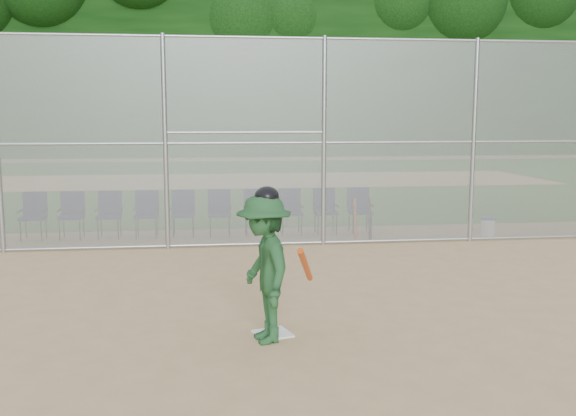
{
  "coord_description": "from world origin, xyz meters",
  "views": [
    {
      "loc": [
        -1.18,
        -7.18,
        2.49
      ],
      "look_at": [
        0.0,
        2.5,
        1.1
      ],
      "focal_mm": 40.0,
      "sensor_mm": 36.0,
      "label": 1
    }
  ],
  "objects": [
    {
      "name": "ground",
      "position": [
        0.0,
        0.0,
        0.0
      ],
      "size": [
        100.0,
        100.0,
        0.0
      ],
      "primitive_type": "plane",
      "color": "tan",
      "rests_on": "ground"
    },
    {
      "name": "grass_strip",
      "position": [
        0.0,
        18.0,
        0.01
      ],
      "size": [
        100.0,
        100.0,
        0.0
      ],
      "primitive_type": "plane",
      "color": "#2A601D",
      "rests_on": "ground"
    },
    {
      "name": "dirt_patch_far",
      "position": [
        0.0,
        18.0,
        0.01
      ],
      "size": [
        24.0,
        24.0,
        0.0
      ],
      "primitive_type": "plane",
      "color": "tan",
      "rests_on": "ground"
    },
    {
      "name": "backstop_fence",
      "position": [
        0.0,
        5.0,
        2.07
      ],
      "size": [
        16.09,
        0.09,
        4.0
      ],
      "color": "gray",
      "rests_on": "ground"
    },
    {
      "name": "treeline",
      "position": [
        0.0,
        20.0,
        5.5
      ],
      "size": [
        81.0,
        60.0,
        11.0
      ],
      "color": "black",
      "rests_on": "ground"
    },
    {
      "name": "home_plate",
      "position": [
        -0.49,
        -0.08,
        0.01
      ],
      "size": [
        0.49,
        0.49,
        0.02
      ],
      "primitive_type": "cube",
      "rotation": [
        0.0,
        0.0,
        0.31
      ],
      "color": "white",
      "rests_on": "ground"
    },
    {
      "name": "batter_at_plate",
      "position": [
        -0.6,
        -0.28,
        0.84
      ],
      "size": [
        0.94,
        1.35,
        1.75
      ],
      "color": "#1E4B26",
      "rests_on": "ground"
    },
    {
      "name": "water_cooler",
      "position": [
        4.61,
        5.53,
        0.2
      ],
      "size": [
        0.31,
        0.31,
        0.39
      ],
      "color": "white",
      "rests_on": "ground"
    },
    {
      "name": "spare_bats",
      "position": [
        1.9,
        5.48,
        0.42
      ],
      "size": [
        0.36,
        0.23,
        0.85
      ],
      "color": "#D84C14",
      "rests_on": "ground"
    },
    {
      "name": "chair_0",
      "position": [
        -4.78,
        6.23,
        0.48
      ],
      "size": [
        0.54,
        0.52,
        0.96
      ],
      "primitive_type": null,
      "color": "#10173E",
      "rests_on": "ground"
    },
    {
      "name": "chair_1",
      "position": [
        -4.02,
        6.23,
        0.48
      ],
      "size": [
        0.54,
        0.52,
        0.96
      ],
      "primitive_type": null,
      "color": "#10173E",
      "rests_on": "ground"
    },
    {
      "name": "chair_2",
      "position": [
        -3.27,
        6.23,
        0.48
      ],
      "size": [
        0.54,
        0.52,
        0.96
      ],
      "primitive_type": null,
      "color": "#10173E",
      "rests_on": "ground"
    },
    {
      "name": "chair_3",
      "position": [
        -2.51,
        6.23,
        0.48
      ],
      "size": [
        0.54,
        0.52,
        0.96
      ],
      "primitive_type": null,
      "color": "#10173E",
      "rests_on": "ground"
    },
    {
      "name": "chair_4",
      "position": [
        -1.75,
        6.23,
        0.48
      ],
      "size": [
        0.54,
        0.52,
        0.96
      ],
      "primitive_type": null,
      "color": "#10173E",
      "rests_on": "ground"
    },
    {
      "name": "chair_5",
      "position": [
        -1.0,
        6.23,
        0.48
      ],
      "size": [
        0.54,
        0.52,
        0.96
      ],
      "primitive_type": null,
      "color": "#10173E",
      "rests_on": "ground"
    },
    {
      "name": "chair_6",
      "position": [
        -0.24,
        6.23,
        0.48
      ],
      "size": [
        0.54,
        0.52,
        0.96
      ],
      "primitive_type": null,
      "color": "#10173E",
      "rests_on": "ground"
    },
    {
      "name": "chair_7",
      "position": [
        0.52,
        6.23,
        0.48
      ],
      "size": [
        0.54,
        0.52,
        0.96
      ],
      "primitive_type": null,
      "color": "#10173E",
      "rests_on": "ground"
    },
    {
      "name": "chair_8",
      "position": [
        1.27,
        6.23,
        0.48
      ],
      "size": [
        0.54,
        0.52,
        0.96
      ],
      "primitive_type": null,
      "color": "#10173E",
      "rests_on": "ground"
    },
    {
      "name": "chair_9",
      "position": [
        2.03,
        6.23,
        0.48
      ],
      "size": [
        0.54,
        0.52,
        0.96
      ],
      "primitive_type": null,
      "color": "#10173E",
      "rests_on": "ground"
    }
  ]
}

